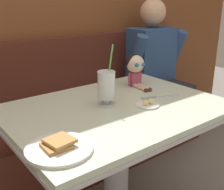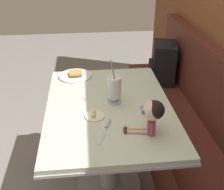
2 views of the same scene
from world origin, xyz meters
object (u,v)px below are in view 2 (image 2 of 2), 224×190
at_px(toast_plate, 75,75).
at_px(butter_knife, 107,127).
at_px(butter_saucer, 94,115).
at_px(seated_doll, 152,113).
at_px(backpack, 163,61).
at_px(milkshake_glass, 114,88).

distance_m(toast_plate, butter_knife, 0.71).
relative_size(toast_plate, butter_saucer, 2.08).
xyz_separation_m(butter_saucer, seated_doll, (0.19, 0.30, 0.12)).
bearing_deg(toast_plate, backpack, 117.44).
height_order(toast_plate, seated_doll, seated_doll).
bearing_deg(seated_doll, milkshake_glass, -154.43).
bearing_deg(seated_doll, toast_plate, -150.61).
height_order(milkshake_glass, backpack, milkshake_glass).
xyz_separation_m(toast_plate, backpack, (-0.43, 0.82, -0.09)).
xyz_separation_m(milkshake_glass, butter_saucer, (0.16, -0.14, -0.09)).
height_order(toast_plate, butter_saucer, toast_plate).
bearing_deg(butter_knife, milkshake_glass, 164.74).
bearing_deg(toast_plate, butter_saucer, 11.97).
relative_size(milkshake_glass, butter_saucer, 2.62).
distance_m(toast_plate, backpack, 0.93).
xyz_separation_m(toast_plate, seated_doll, (0.75, 0.42, 0.12)).
height_order(milkshake_glass, seated_doll, milkshake_glass).
bearing_deg(seated_doll, backpack, 161.39).
bearing_deg(backpack, milkshake_glass, -33.98).
distance_m(milkshake_glass, backpack, 1.02).
relative_size(milkshake_glass, butter_knife, 1.38).
distance_m(milkshake_glass, butter_saucer, 0.23).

